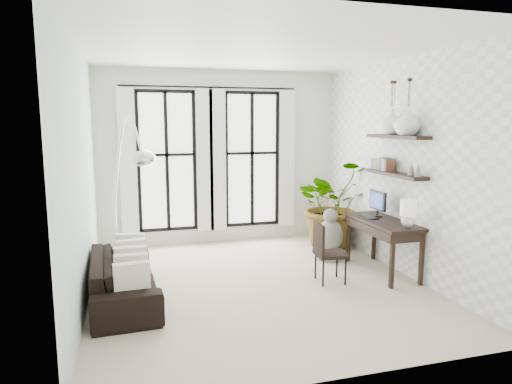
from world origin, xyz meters
name	(u,v)px	position (x,y,z in m)	size (l,w,h in m)	color
floor	(257,284)	(0.00, 0.00, 0.00)	(5.00, 5.00, 0.00)	beige
ceiling	(257,49)	(0.00, 0.00, 3.20)	(5.00, 5.00, 0.00)	white
wall_left	(81,177)	(-2.25, 0.00, 1.60)	(5.00, 5.00, 0.00)	silver
wall_right	(402,167)	(2.25, 0.00, 1.60)	(5.00, 5.00, 0.00)	white
wall_back	(221,158)	(0.00, 2.50, 1.60)	(4.50, 4.50, 0.00)	white
windows	(211,160)	(-0.20, 2.43, 1.56)	(3.26, 0.13, 2.65)	white
wall_shelves	(394,159)	(2.11, 0.01, 1.73)	(0.25, 1.30, 0.60)	black
sofa	(124,278)	(-1.80, -0.09, 0.29)	(2.00, 0.78, 0.59)	black
throw_pillows	(131,262)	(-1.70, -0.09, 0.50)	(0.40, 1.52, 0.40)	beige
plant	(333,204)	(1.87, 1.55, 0.79)	(1.43, 1.24, 1.59)	#2D7228
desk	(385,225)	(1.94, -0.07, 0.75)	(0.58, 1.37, 1.20)	black
desk_chair	(325,249)	(0.95, -0.18, 0.49)	(0.44, 0.44, 0.87)	black
arc_lamp	(127,156)	(-1.70, 0.50, 1.81)	(0.73, 1.42, 2.35)	silver
buddha	(330,238)	(1.49, 0.82, 0.36)	(0.47, 0.47, 0.85)	gray
vase_a	(408,122)	(2.11, -0.28, 2.27)	(0.37, 0.37, 0.38)	white
vase_b	(392,122)	(2.11, 0.12, 2.27)	(0.37, 0.37, 0.38)	white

